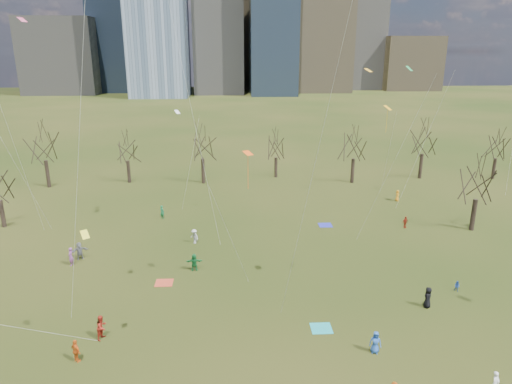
{
  "coord_description": "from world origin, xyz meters",
  "views": [
    {
      "loc": [
        -2.3,
        -31.06,
        20.32
      ],
      "look_at": [
        0.0,
        12.0,
        7.0
      ],
      "focal_mm": 32.0,
      "sensor_mm": 36.0,
      "label": 1
    }
  ],
  "objects_px": {
    "person_1": "(495,383)",
    "person_2": "(102,327)",
    "blanket_teal": "(321,328)",
    "blanket_crimson": "(164,283)",
    "person_4": "(76,351)",
    "person_0": "(375,342)",
    "blanket_navy": "(325,225)"
  },
  "relations": [
    {
      "from": "blanket_navy",
      "to": "person_2",
      "type": "height_order",
      "value": "person_2"
    },
    {
      "from": "blanket_navy",
      "to": "person_2",
      "type": "bearing_deg",
      "value": -133.82
    },
    {
      "from": "blanket_crimson",
      "to": "person_4",
      "type": "xyz_separation_m",
      "value": [
        -4.4,
        -10.86,
        0.83
      ]
    },
    {
      "from": "blanket_navy",
      "to": "person_4",
      "type": "distance_m",
      "value": 32.96
    },
    {
      "from": "blanket_crimson",
      "to": "blanket_teal",
      "type": "bearing_deg",
      "value": -31.17
    },
    {
      "from": "blanket_navy",
      "to": "person_0",
      "type": "distance_m",
      "value": 24.65
    },
    {
      "from": "person_0",
      "to": "blanket_teal",
      "type": "bearing_deg",
      "value": 151.35
    },
    {
      "from": "blanket_teal",
      "to": "blanket_crimson",
      "type": "distance_m",
      "value": 15.25
    },
    {
      "from": "blanket_navy",
      "to": "person_4",
      "type": "xyz_separation_m",
      "value": [
        -22.06,
        -24.48,
        0.83
      ]
    },
    {
      "from": "person_1",
      "to": "person_0",
      "type": "bearing_deg",
      "value": 112.63
    },
    {
      "from": "person_4",
      "to": "blanket_crimson",
      "type": "bearing_deg",
      "value": -70.62
    },
    {
      "from": "blanket_crimson",
      "to": "person_2",
      "type": "height_order",
      "value": "person_2"
    },
    {
      "from": "blanket_navy",
      "to": "person_4",
      "type": "height_order",
      "value": "person_4"
    },
    {
      "from": "blanket_navy",
      "to": "person_1",
      "type": "bearing_deg",
      "value": -80.75
    },
    {
      "from": "blanket_teal",
      "to": "blanket_crimson",
      "type": "height_order",
      "value": "same"
    },
    {
      "from": "person_1",
      "to": "blanket_teal",
      "type": "bearing_deg",
      "value": 109.62
    },
    {
      "from": "blanket_crimson",
      "to": "person_0",
      "type": "bearing_deg",
      "value": -34.04
    },
    {
      "from": "blanket_navy",
      "to": "blanket_crimson",
      "type": "xyz_separation_m",
      "value": [
        -17.66,
        -13.62,
        0.0
      ]
    },
    {
      "from": "person_0",
      "to": "person_2",
      "type": "relative_size",
      "value": 0.87
    },
    {
      "from": "blanket_crimson",
      "to": "person_0",
      "type": "height_order",
      "value": "person_0"
    },
    {
      "from": "blanket_teal",
      "to": "person_1",
      "type": "xyz_separation_m",
      "value": [
        9.34,
        -7.51,
        0.79
      ]
    },
    {
      "from": "blanket_teal",
      "to": "person_1",
      "type": "height_order",
      "value": "person_1"
    },
    {
      "from": "blanket_crimson",
      "to": "person_0",
      "type": "relative_size",
      "value": 0.96
    },
    {
      "from": "person_1",
      "to": "person_4",
      "type": "distance_m",
      "value": 27.17
    },
    {
      "from": "blanket_teal",
      "to": "person_4",
      "type": "xyz_separation_m",
      "value": [
        -17.44,
        -2.97,
        0.83
      ]
    },
    {
      "from": "person_0",
      "to": "person_4",
      "type": "xyz_separation_m",
      "value": [
        -20.64,
        0.11,
        0.01
      ]
    },
    {
      "from": "person_1",
      "to": "person_2",
      "type": "height_order",
      "value": "person_2"
    },
    {
      "from": "blanket_crimson",
      "to": "person_0",
      "type": "distance_m",
      "value": 19.62
    },
    {
      "from": "person_1",
      "to": "person_2",
      "type": "xyz_separation_m",
      "value": [
        -25.73,
        7.13,
        0.15
      ]
    },
    {
      "from": "blanket_teal",
      "to": "blanket_navy",
      "type": "relative_size",
      "value": 1.0
    },
    {
      "from": "blanket_teal",
      "to": "blanket_crimson",
      "type": "relative_size",
      "value": 1.0
    },
    {
      "from": "blanket_teal",
      "to": "blanket_navy",
      "type": "xyz_separation_m",
      "value": [
        4.61,
        21.51,
        0.0
      ]
    }
  ]
}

